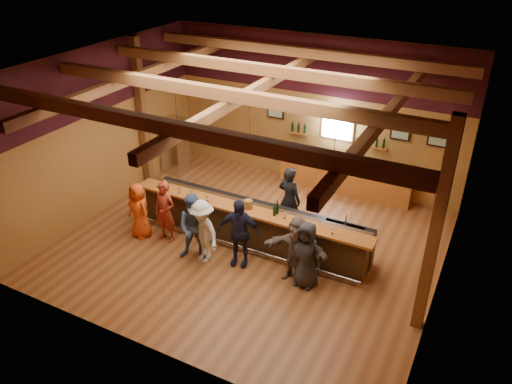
# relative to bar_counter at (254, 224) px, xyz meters

# --- Properties ---
(room) EXTENTS (9.04, 9.00, 4.52)m
(room) POSITION_rel_bar_counter_xyz_m (-0.02, -0.09, 2.69)
(room) COLOR brown
(room) RESTS_ON ground
(bar_counter) EXTENTS (6.30, 1.07, 1.11)m
(bar_counter) POSITION_rel_bar_counter_xyz_m (0.00, 0.00, 0.00)
(bar_counter) COLOR black
(bar_counter) RESTS_ON ground
(back_bar_cabinet) EXTENTS (4.00, 0.52, 0.95)m
(back_bar_cabinet) POSITION_rel_bar_counter_xyz_m (1.18, 3.57, -0.05)
(back_bar_cabinet) COLOR #944D1B
(back_bar_cabinet) RESTS_ON ground
(window) EXTENTS (0.95, 0.09, 0.95)m
(window) POSITION_rel_bar_counter_xyz_m (0.78, 3.80, 1.53)
(window) COLOR silver
(window) RESTS_ON room
(framed_pictures) EXTENTS (5.35, 0.05, 0.45)m
(framed_pictures) POSITION_rel_bar_counter_xyz_m (1.65, 3.79, 1.58)
(framed_pictures) COLOR black
(framed_pictures) RESTS_ON room
(wine_shelves) EXTENTS (3.00, 0.18, 0.30)m
(wine_shelves) POSITION_rel_bar_counter_xyz_m (0.78, 3.73, 1.10)
(wine_shelves) COLOR #944D1B
(wine_shelves) RESTS_ON room
(pendant_lights) EXTENTS (4.24, 0.24, 1.37)m
(pendant_lights) POSITION_rel_bar_counter_xyz_m (-0.02, -0.15, 2.19)
(pendant_lights) COLOR black
(pendant_lights) RESTS_ON room
(stainless_fridge) EXTENTS (0.70, 0.70, 1.80)m
(stainless_fridge) POSITION_rel_bar_counter_xyz_m (-4.12, 2.45, 0.38)
(stainless_fridge) COLOR silver
(stainless_fridge) RESTS_ON ground
(customer_orange) EXTENTS (0.83, 0.66, 1.50)m
(customer_orange) POSITION_rel_bar_counter_xyz_m (-2.73, -1.09, 0.23)
(customer_orange) COLOR #DE4A14
(customer_orange) RESTS_ON ground
(customer_redvest) EXTENTS (0.61, 0.41, 1.64)m
(customer_redvest) POSITION_rel_bar_counter_xyz_m (-2.01, -0.95, 0.30)
(customer_redvest) COLOR maroon
(customer_redvest) RESTS_ON ground
(customer_denim) EXTENTS (1.02, 0.93, 1.72)m
(customer_denim) POSITION_rel_bar_counter_xyz_m (-0.92, -1.25, 0.34)
(customer_denim) COLOR #425A85
(customer_denim) RESTS_ON ground
(customer_white) EXTENTS (1.19, 0.93, 1.62)m
(customer_white) POSITION_rel_bar_counter_xyz_m (-0.71, -1.27, 0.29)
(customer_white) COLOR silver
(customer_white) RESTS_ON ground
(customer_navy) EXTENTS (1.09, 0.64, 1.75)m
(customer_navy) POSITION_rel_bar_counter_xyz_m (0.12, -0.99, 0.35)
(customer_navy) COLOR #1C1F39
(customer_navy) RESTS_ON ground
(customer_brown) EXTENTS (1.52, 0.57, 1.62)m
(customer_brown) POSITION_rel_bar_counter_xyz_m (1.55, -0.92, 0.29)
(customer_brown) COLOR #5D504A
(customer_brown) RESTS_ON ground
(customer_dark) EXTENTS (0.80, 0.54, 1.60)m
(customer_dark) POSITION_rel_bar_counter_xyz_m (1.81, -1.00, 0.28)
(customer_dark) COLOR #252527
(customer_dark) RESTS_ON ground
(bartender) EXTENTS (0.74, 0.56, 1.81)m
(bartender) POSITION_rel_bar_counter_xyz_m (0.55, 0.92, 0.38)
(bartender) COLOR black
(bartender) RESTS_ON ground
(ice_bucket) EXTENTS (0.20, 0.20, 0.22)m
(ice_bucket) POSITION_rel_bar_counter_xyz_m (-0.01, -0.27, 0.70)
(ice_bucket) COLOR brown
(ice_bucket) RESTS_ON bar_counter
(bottle_a) EXTENTS (0.08, 0.08, 0.35)m
(bottle_a) POSITION_rel_bar_counter_xyz_m (0.71, -0.17, 0.73)
(bottle_a) COLOR black
(bottle_a) RESTS_ON bar_counter
(bottle_b) EXTENTS (0.07, 0.07, 0.32)m
(bottle_b) POSITION_rel_bar_counter_xyz_m (0.69, -0.28, 0.72)
(bottle_b) COLOR black
(bottle_b) RESTS_ON bar_counter
(glass_a) EXTENTS (0.09, 0.09, 0.19)m
(glass_a) POSITION_rel_bar_counter_xyz_m (-2.48, -0.28, 0.73)
(glass_a) COLOR silver
(glass_a) RESTS_ON bar_counter
(glass_b) EXTENTS (0.07, 0.07, 0.16)m
(glass_b) POSITION_rel_bar_counter_xyz_m (-1.95, -0.38, 0.71)
(glass_b) COLOR silver
(glass_b) RESTS_ON bar_counter
(glass_c) EXTENTS (0.08, 0.08, 0.17)m
(glass_c) POSITION_rel_bar_counter_xyz_m (-1.59, -0.35, 0.71)
(glass_c) COLOR silver
(glass_c) RESTS_ON bar_counter
(glass_d) EXTENTS (0.08, 0.08, 0.19)m
(glass_d) POSITION_rel_bar_counter_xyz_m (-1.07, -0.43, 0.72)
(glass_d) COLOR silver
(glass_d) RESTS_ON bar_counter
(glass_e) EXTENTS (0.09, 0.09, 0.20)m
(glass_e) POSITION_rel_bar_counter_xyz_m (-0.19, -0.27, 0.73)
(glass_e) COLOR silver
(glass_e) RESTS_ON bar_counter
(glass_f) EXTENTS (0.07, 0.07, 0.16)m
(glass_f) POSITION_rel_bar_counter_xyz_m (0.96, -0.29, 0.70)
(glass_f) COLOR silver
(glass_f) RESTS_ON bar_counter
(glass_g) EXTENTS (0.08, 0.08, 0.19)m
(glass_g) POSITION_rel_bar_counter_xyz_m (1.26, -0.35, 0.72)
(glass_g) COLOR silver
(glass_g) RESTS_ON bar_counter
(glass_h) EXTENTS (0.08, 0.08, 0.18)m
(glass_h) POSITION_rel_bar_counter_xyz_m (2.18, -0.40, 0.72)
(glass_h) COLOR silver
(glass_h) RESTS_ON bar_counter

